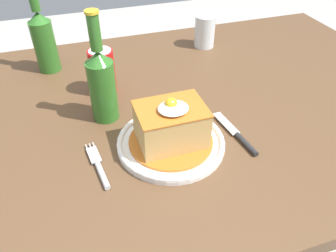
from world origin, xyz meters
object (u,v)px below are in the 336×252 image
Objects in this scene: fork at (99,168)px; beer_bottle_green_far at (43,39)px; main_plate at (171,142)px; beer_bottle_green at (102,82)px; soda_can at (103,72)px; knife at (240,138)px; drinking_glass at (205,33)px.

beer_bottle_green_far is (-0.08, 0.47, 0.09)m from fork.
main_plate is 0.90× the size of beer_bottle_green.
fork is at bearing -104.36° from beer_bottle_green.
beer_bottle_green is at bearing -98.06° from soda_can.
fork is at bearing -80.91° from beer_bottle_green_far.
main_plate is 1.69× the size of fork.
fork and knife have the same top height.
knife is (0.32, -0.00, 0.00)m from fork.
fork is 0.53× the size of beer_bottle_green.
knife is at bearing -50.23° from beer_bottle_green_far.
main_plate is 2.29× the size of drinking_glass.
soda_can is at bearing 81.94° from beer_bottle_green.
soda_can reaches higher than drinking_glass.
soda_can reaches higher than main_plate.
beer_bottle_green is (0.05, 0.18, 0.09)m from fork.
fork is 0.21m from beer_bottle_green.
beer_bottle_green is (-0.27, 0.18, 0.09)m from knife.
main_plate is 0.21m from beer_bottle_green.
soda_can is 0.47× the size of beer_bottle_green.
knife is (0.16, -0.03, -0.00)m from main_plate.
beer_bottle_green_far is 0.51m from drinking_glass.
drinking_glass is at bearing 26.18° from soda_can.
knife is 0.62× the size of beer_bottle_green.
drinking_glass reaches higher than fork.
main_plate is at bearing -61.65° from beer_bottle_green_far.
knife is 0.63m from beer_bottle_green_far.
beer_bottle_green is at bearing -142.50° from drinking_glass.
knife is 0.50m from drinking_glass.
beer_bottle_green_far is 2.53× the size of drinking_glass.
beer_bottle_green and beer_bottle_green_far have the same top height.
main_plate is at bearing 168.49° from knife.
beer_bottle_green reaches higher than knife.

